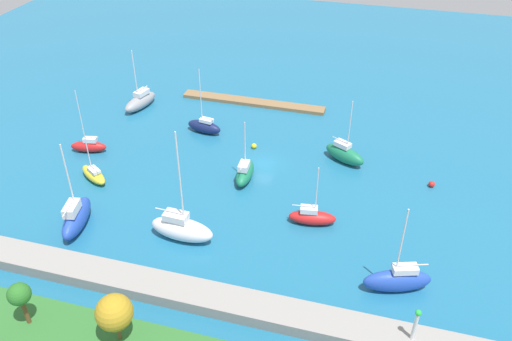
# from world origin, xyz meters

# --- Properties ---
(water) EXTENTS (160.00, 160.00, 0.00)m
(water) POSITION_xyz_m (0.00, 0.00, 0.00)
(water) COLOR #1E668C
(water) RESTS_ON ground
(pier_dock) EXTENTS (24.81, 2.30, 0.58)m
(pier_dock) POSITION_xyz_m (6.63, -17.62, 0.29)
(pier_dock) COLOR olive
(pier_dock) RESTS_ON ground
(breakwater) EXTENTS (61.39, 3.55, 1.39)m
(breakwater) POSITION_xyz_m (0.00, 26.16, 0.70)
(breakwater) COLOR gray
(breakwater) RESTS_ON ground
(harbor_beacon) EXTENTS (0.56, 0.56, 3.73)m
(harbor_beacon) POSITION_xyz_m (-21.12, 26.16, 3.54)
(harbor_beacon) COLOR silver
(harbor_beacon) RESTS_ON breakwater
(park_tree_mideast) EXTENTS (2.16, 2.16, 4.91)m
(park_tree_mideast) POSITION_xyz_m (14.00, 33.92, 4.83)
(park_tree_mideast) COLOR brown
(park_tree_mideast) RESTS_ON shoreline_park
(park_tree_west) EXTENTS (3.41, 3.41, 5.22)m
(park_tree_west) POSITION_xyz_m (4.79, 33.25, 4.62)
(park_tree_west) COLOR brown
(park_tree_west) RESTS_ON shoreline_park
(sailboat_red_far_north) EXTENTS (5.95, 2.79, 8.15)m
(sailboat_red_far_north) POSITION_xyz_m (-8.99, 10.94, 0.98)
(sailboat_red_far_north) COLOR red
(sailboat_red_far_north) RESTS_ON water
(sailboat_blue_outer_mooring) EXTENTS (3.72, 7.78, 11.39)m
(sailboat_blue_outer_mooring) POSITION_xyz_m (17.88, 19.27, 1.55)
(sailboat_blue_outer_mooring) COLOR #2347B2
(sailboat_blue_outer_mooring) RESTS_ON water
(sailboat_green_mid_basin) EXTENTS (6.61, 4.95, 9.68)m
(sailboat_green_mid_basin) POSITION_xyz_m (-10.86, -3.82, 1.27)
(sailboat_green_mid_basin) COLOR #19724C
(sailboat_green_mid_basin) RESTS_ON water
(sailboat_navy_lone_north) EXTENTS (5.88, 2.80, 10.54)m
(sailboat_navy_lone_north) POSITION_xyz_m (11.19, -6.15, 1.09)
(sailboat_navy_lone_north) COLOR #141E4C
(sailboat_navy_lone_north) RESTS_ON water
(sailboat_yellow_by_breakwater) EXTENTS (5.57, 4.44, 7.83)m
(sailboat_yellow_by_breakwater) POSITION_xyz_m (21.17, 9.89, 0.85)
(sailboat_yellow_by_breakwater) COLOR yellow
(sailboat_yellow_by_breakwater) RESTS_ON water
(sailboat_gray_lone_south) EXTENTS (4.06, 7.62, 10.29)m
(sailboat_gray_lone_south) POSITION_xyz_m (24.49, -11.10, 1.22)
(sailboat_gray_lone_south) COLOR gray
(sailboat_gray_lone_south) RESTS_ON water
(sailboat_white_center_basin) EXTENTS (7.77, 3.06, 14.48)m
(sailboat_white_center_basin) POSITION_xyz_m (5.06, 17.73, 1.52)
(sailboat_white_center_basin) COLOR white
(sailboat_white_center_basin) RESTS_ON water
(sailboat_red_along_channel) EXTENTS (5.47, 2.71, 9.85)m
(sailboat_red_along_channel) POSITION_xyz_m (25.53, 3.72, 0.99)
(sailboat_red_along_channel) COLOR red
(sailboat_red_along_channel) RESTS_ON water
(sailboat_blue_inner_mooring) EXTENTS (7.40, 4.22, 10.69)m
(sailboat_blue_inner_mooring) POSITION_xyz_m (-19.46, 19.10, 1.41)
(sailboat_blue_inner_mooring) COLOR #2347B2
(sailboat_blue_inner_mooring) RESTS_ON water
(sailboat_green_off_beacon) EXTENTS (2.43, 5.97, 8.72)m
(sailboat_green_off_beacon) POSITION_xyz_m (1.47, 4.33, 1.18)
(sailboat_green_off_beacon) COLOR #19724C
(sailboat_green_off_beacon) RESTS_ON water
(mooring_buoy_red) EXTENTS (0.85, 0.85, 0.85)m
(mooring_buoy_red) POSITION_xyz_m (-22.96, -0.83, 0.42)
(mooring_buoy_red) COLOR red
(mooring_buoy_red) RESTS_ON water
(mooring_buoy_yellow) EXTENTS (0.79, 0.79, 0.79)m
(mooring_buoy_yellow) POSITION_xyz_m (2.48, -3.73, 0.40)
(mooring_buoy_yellow) COLOR yellow
(mooring_buoy_yellow) RESTS_ON water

